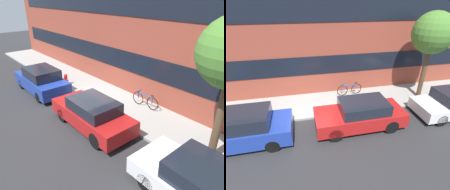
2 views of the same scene
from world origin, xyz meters
TOP-DOWN VIEW (x-y plane):
  - ground_plane at (0.00, 0.00)m, footprint 56.00×56.00m
  - sidewalk_strip at (0.00, 1.34)m, footprint 28.00×2.69m
  - rowhouse_facade at (0.00, 3.13)m, footprint 28.00×1.02m
  - parked_car_blue at (-2.94, -1.05)m, footprint 4.13×1.74m
  - parked_car_red at (2.21, -1.05)m, footprint 4.17×1.69m
  - parked_car_white at (7.34, -1.05)m, footprint 3.97×1.79m
  - fire_hydrant at (-2.84, 0.50)m, footprint 0.54×0.30m
  - bicycle at (2.55, 2.02)m, footprint 1.61×0.44m

SIDE VIEW (x-z plane):
  - ground_plane at x=0.00m, z-range 0.00..0.00m
  - sidewalk_strip at x=0.00m, z-range 0.00..0.11m
  - fire_hydrant at x=-2.84m, z-range 0.11..0.79m
  - bicycle at x=2.55m, z-range 0.11..0.89m
  - parked_car_white at x=7.34m, z-range -0.01..1.34m
  - parked_car_red at x=2.21m, z-range 0.01..1.39m
  - parked_car_blue at x=-2.94m, z-range -0.02..1.47m
  - rowhouse_facade at x=0.00m, z-range 0.01..8.94m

